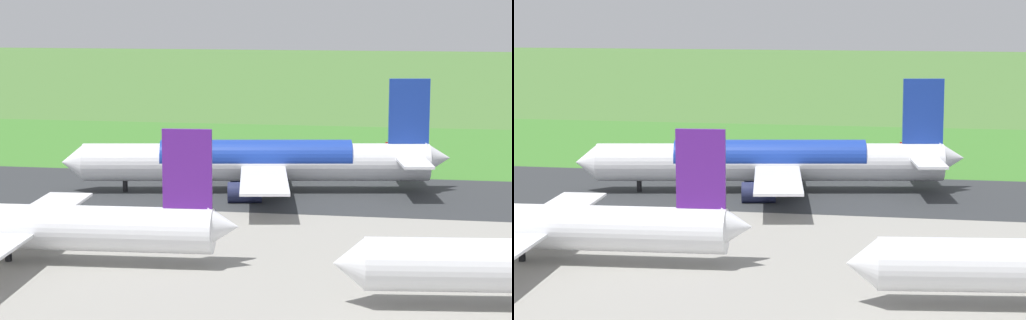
# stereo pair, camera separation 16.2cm
# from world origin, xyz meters

# --- Properties ---
(ground_plane) EXTENTS (800.00, 800.00, 0.00)m
(ground_plane) POSITION_xyz_m (0.00, 0.00, 0.00)
(ground_plane) COLOR #477233
(runway_asphalt) EXTENTS (600.00, 28.21, 0.06)m
(runway_asphalt) POSITION_xyz_m (0.00, 0.00, 0.03)
(runway_asphalt) COLOR #2D3033
(runway_asphalt) RESTS_ON ground
(apron_concrete) EXTENTS (440.00, 110.00, 0.05)m
(apron_concrete) POSITION_xyz_m (0.00, 45.32, 0.03)
(apron_concrete) COLOR gray
(apron_concrete) RESTS_ON ground
(grass_verge_foreground) EXTENTS (600.00, 80.00, 0.04)m
(grass_verge_foreground) POSITION_xyz_m (0.00, -35.68, 0.02)
(grass_verge_foreground) COLOR #3C782B
(grass_verge_foreground) RESTS_ON ground
(airliner_main) EXTENTS (53.93, 44.37, 15.88)m
(airliner_main) POSITION_xyz_m (-4.48, -0.07, 4.35)
(airliner_main) COLOR white
(airliner_main) RESTS_ON ground
(airliner_parked_mid) EXTENTS (47.80, 39.10, 13.95)m
(airliner_parked_mid) POSITION_xyz_m (13.89, 41.84, 3.81)
(airliner_parked_mid) COLOR white
(airliner_parked_mid) RESTS_ON ground
(no_stopping_sign) EXTENTS (0.60, 0.10, 2.96)m
(no_stopping_sign) POSITION_xyz_m (-20.70, -32.31, 1.74)
(no_stopping_sign) COLOR slate
(no_stopping_sign) RESTS_ON ground
(traffic_cone_orange) EXTENTS (0.40, 0.40, 0.55)m
(traffic_cone_orange) POSITION_xyz_m (-16.10, -32.30, 0.28)
(traffic_cone_orange) COLOR orange
(traffic_cone_orange) RESTS_ON ground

